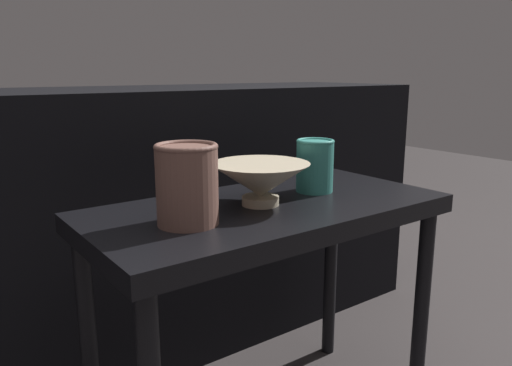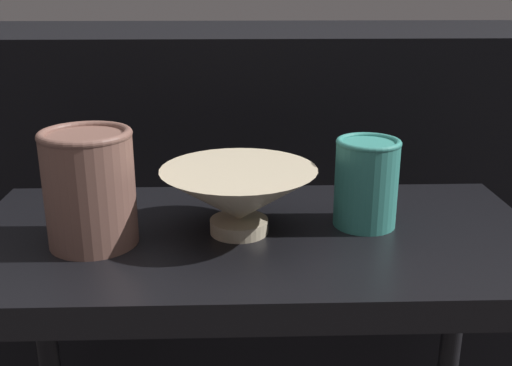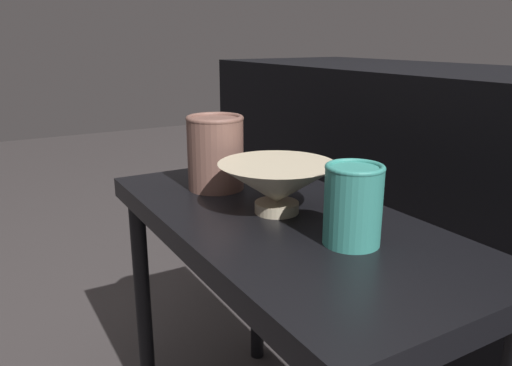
% 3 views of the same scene
% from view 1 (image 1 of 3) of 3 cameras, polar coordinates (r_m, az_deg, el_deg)
% --- Properties ---
extents(table, '(0.77, 0.38, 0.55)m').
position_cam_1_polar(table, '(1.08, 1.35, -5.95)').
color(table, black).
rests_on(table, ground_plane).
extents(couch_backdrop, '(1.74, 0.50, 0.78)m').
position_cam_1_polar(couch_backdrop, '(1.57, -11.28, -3.74)').
color(couch_backdrop, black).
rests_on(couch_backdrop, ground_plane).
extents(bowl, '(0.21, 0.21, 0.09)m').
position_cam_1_polar(bowl, '(1.04, 0.42, 0.32)').
color(bowl, '#C1B293').
rests_on(bowl, table).
extents(vase_textured_left, '(0.12, 0.12, 0.15)m').
position_cam_1_polar(vase_textured_left, '(0.91, -7.88, 0.00)').
color(vase_textured_left, brown).
rests_on(vase_textured_left, table).
extents(vase_colorful_right, '(0.09, 0.09, 0.12)m').
position_cam_1_polar(vase_colorful_right, '(1.16, 6.73, 2.09)').
color(vase_colorful_right, teal).
rests_on(vase_colorful_right, table).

